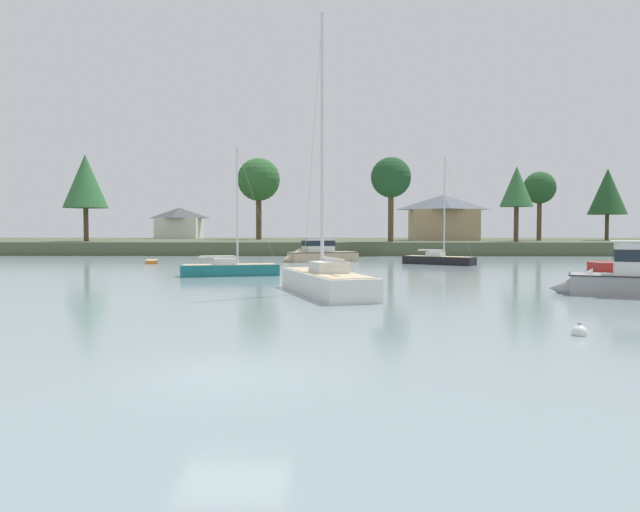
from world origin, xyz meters
name	(u,v)px	position (x,y,z in m)	size (l,w,h in m)	color
ground_plane	(233,374)	(0.00, 0.00, 0.00)	(501.15, 501.15, 0.00)	gray
far_shore_bank	(319,245)	(0.00, 86.52, 0.84)	(225.52, 47.17, 1.69)	#4C563D
cruiser_grey	(635,282)	(17.24, 17.00, 0.67)	(8.80, 5.39, 4.75)	gray
sailboat_black	(439,262)	(12.24, 44.50, 0.23)	(6.55, 5.42, 10.56)	black
dinghy_orange	(152,262)	(-15.40, 46.15, 0.12)	(1.85, 2.79, 0.46)	orange
sailboat_teal	(230,273)	(-5.04, 29.79, 0.22)	(7.09, 3.43, 9.63)	#196B70
cruiser_sand	(315,256)	(0.48, 49.34, 0.62)	(8.31, 5.36, 4.75)	tan
sailboat_white	(326,288)	(1.94, 17.40, 0.31)	(5.12, 9.47, 15.07)	white
mooring_buoy_yellow	(341,272)	(2.93, 33.02, 0.07)	(0.42, 0.42, 0.47)	yellow
mooring_buoy_white	(579,333)	(9.89, 5.35, 0.08)	(0.47, 0.47, 0.52)	white
shore_tree_right_mid	(608,192)	(43.17, 79.26, 8.93)	(5.59, 5.59, 10.69)	brown
shore_tree_far_right	(85,181)	(-31.40, 70.05, 9.83)	(5.95, 5.95, 11.83)	brown
shore_tree_inland_c	(391,178)	(9.81, 66.51, 9.90)	(5.20, 5.20, 10.94)	brown
shore_tree_far_left	(540,188)	(32.24, 76.58, 9.23)	(4.62, 4.62, 9.97)	brown
shore_tree_left	(259,180)	(-9.54, 85.13, 11.17)	(6.82, 6.82, 13.00)	brown
shore_tree_inland_a	(517,187)	(26.54, 68.47, 8.87)	(4.34, 4.34, 9.93)	brown
cottage_hillside	(179,223)	(-25.39, 97.44, 4.56)	(8.03, 7.18, 5.55)	silver
cottage_near_water	(443,217)	(18.77, 78.97, 5.19)	(10.17, 8.53, 6.77)	tan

